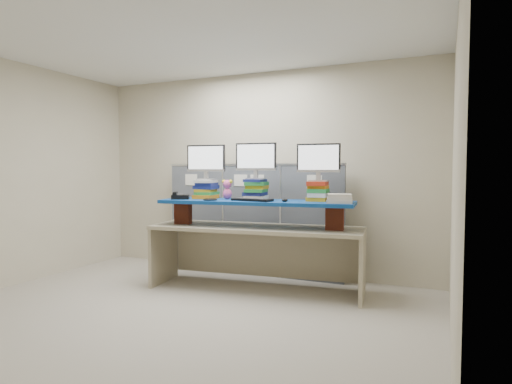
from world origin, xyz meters
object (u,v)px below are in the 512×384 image
at_px(desk, 256,239).
at_px(desk_phone, 180,196).
at_px(keyboard, 252,200).
at_px(blue_board, 256,202).
at_px(monitor_center, 256,159).
at_px(monitor_right, 318,160).
at_px(monitor_left, 206,160).

height_order(desk, desk_phone, desk_phone).
bearing_deg(desk_phone, keyboard, -24.52).
height_order(desk, blue_board, blue_board).
distance_m(desk, blue_board, 0.45).
bearing_deg(desk_phone, monitor_center, -11.02).
bearing_deg(monitor_center, desk_phone, -168.05).
bearing_deg(desk, monitor_center, 107.79).
xyz_separation_m(blue_board, monitor_right, (0.70, 0.20, 0.50)).
bearing_deg(desk, monitor_right, 9.29).
bearing_deg(blue_board, monitor_center, 107.79).
relative_size(monitor_right, keyboard, 0.99).
distance_m(blue_board, desk_phone, 0.98).
xyz_separation_m(monitor_left, monitor_center, (0.65, 0.08, 0.01)).
bearing_deg(keyboard, monitor_left, 176.15).
distance_m(monitor_left, monitor_right, 1.42).
bearing_deg(keyboard, blue_board, 95.78).
relative_size(monitor_left, keyboard, 0.99).
bearing_deg(keyboard, desk, 95.78).
height_order(keyboard, desk_phone, desk_phone).
relative_size(desk, blue_board, 1.12).
xyz_separation_m(blue_board, desk_phone, (-0.95, -0.19, 0.05)).
bearing_deg(blue_board, keyboard, -98.50).
xyz_separation_m(blue_board, keyboard, (-0.00, -0.11, 0.04)).
height_order(blue_board, monitor_right, monitor_right).
relative_size(desk, monitor_left, 5.13).
relative_size(monitor_center, keyboard, 0.99).
bearing_deg(blue_board, desk_phone, -175.36).
height_order(desk, monitor_right, monitor_right).
relative_size(blue_board, desk_phone, 8.31).
bearing_deg(monitor_left, desk, -9.64).
distance_m(desk, keyboard, 0.49).
bearing_deg(keyboard, desk_phone, -167.28).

